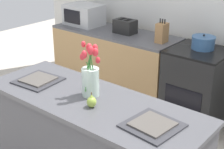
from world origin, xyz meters
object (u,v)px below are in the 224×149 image
object	(u,v)px
pear_figurine	(92,101)
knife_block	(162,33)
cooking_pot	(203,43)
plate_setting_left	(38,80)
microwave	(84,15)
toaster	(125,26)
stove_range	(196,88)
flower_vase	(90,77)
plate_setting_right	(153,125)

from	to	relation	value
pear_figurine	knife_block	size ratio (longest dim) A/B	0.42
cooking_pot	knife_block	size ratio (longest dim) A/B	0.93
plate_setting_left	microwave	world-z (taller)	microwave
toaster	microwave	bearing A→B (deg)	-178.57
stove_range	toaster	bearing A→B (deg)	179.08
microwave	stove_range	bearing A→B (deg)	0.02
plate_setting_left	cooking_pot	distance (m)	1.82
microwave	knife_block	bearing A→B (deg)	-1.11
stove_range	toaster	size ratio (longest dim) A/B	3.14
stove_range	knife_block	world-z (taller)	knife_block
flower_vase	stove_range	bearing A→B (deg)	84.55
cooking_pot	microwave	bearing A→B (deg)	-177.97
plate_setting_right	cooking_pot	bearing A→B (deg)	105.39
pear_figurine	microwave	world-z (taller)	microwave
flower_vase	plate_setting_right	distance (m)	0.64
stove_range	toaster	xyz separation A→B (m)	(-1.01, 0.02, 0.53)
stove_range	cooking_pot	world-z (taller)	cooking_pot
flower_vase	plate_setting_left	size ratio (longest dim) A/B	1.18
flower_vase	cooking_pot	size ratio (longest dim) A/B	1.67
toaster	microwave	size ratio (longest dim) A/B	0.58
toaster	cooking_pot	distance (m)	1.02
microwave	plate_setting_right	bearing A→B (deg)	-37.00
cooking_pot	knife_block	world-z (taller)	knife_block
stove_range	cooking_pot	xyz separation A→B (m)	(0.00, 0.06, 0.51)
stove_range	knife_block	bearing A→B (deg)	-176.97
plate_setting_right	cooking_pot	distance (m)	1.75
flower_vase	knife_block	size ratio (longest dim) A/B	1.56
microwave	knife_block	distance (m)	1.23
flower_vase	plate_setting_left	distance (m)	0.54
plate_setting_right	pear_figurine	bearing A→B (deg)	-173.64
pear_figurine	toaster	size ratio (longest dim) A/B	0.41
cooking_pot	pear_figurine	bearing A→B (deg)	-90.50
stove_range	plate_setting_left	xyz separation A→B (m)	(-0.67, -1.63, 0.46)
pear_figurine	cooking_pot	size ratio (longest dim) A/B	0.45
plate_setting_left	plate_setting_right	size ratio (longest dim) A/B	1.00
stove_range	pear_figurine	size ratio (longest dim) A/B	7.71
stove_range	plate_setting_left	size ratio (longest dim) A/B	2.47
toaster	plate_setting_right	bearing A→B (deg)	-48.02
plate_setting_right	cooking_pot	xyz separation A→B (m)	(-0.46, 1.69, 0.05)
pear_figurine	microwave	bearing A→B (deg)	134.99
plate_setting_left	plate_setting_right	bearing A→B (deg)	0.00
pear_figurine	microwave	xyz separation A→B (m)	(-1.68, 1.68, 0.08)
stove_range	plate_setting_right	size ratio (longest dim) A/B	2.47
plate_setting_right	cooking_pot	size ratio (longest dim) A/B	1.42
stove_range	microwave	size ratio (longest dim) A/B	1.83
plate_setting_left	microwave	size ratio (longest dim) A/B	0.74
stove_range	pear_figurine	bearing A→B (deg)	-90.46
cooking_pot	microwave	world-z (taller)	microwave
plate_setting_left	knife_block	distance (m)	1.62
plate_setting_right	toaster	world-z (taller)	toaster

